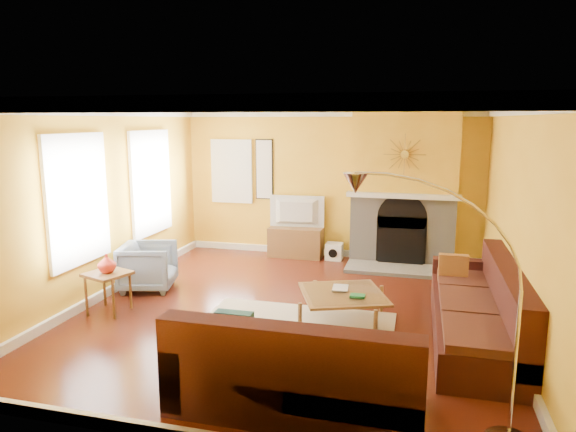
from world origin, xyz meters
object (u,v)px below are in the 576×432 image
(sectional_sofa, at_px, (370,308))
(arc_lamp, at_px, (439,312))
(armchair, at_px, (148,266))
(side_table, at_px, (109,292))
(coffee_table, at_px, (343,307))
(media_console, at_px, (296,242))

(sectional_sofa, xyz_separation_m, arc_lamp, (0.66, -1.57, 0.61))
(sectional_sofa, height_order, armchair, sectional_sofa)
(arc_lamp, bearing_deg, side_table, 157.08)
(armchair, height_order, side_table, armchair)
(coffee_table, distance_m, armchair, 3.09)
(side_table, bearing_deg, coffee_table, 8.19)
(sectional_sofa, xyz_separation_m, coffee_table, (-0.40, 0.61, -0.25))
(media_console, distance_m, armchair, 2.95)
(sectional_sofa, xyz_separation_m, side_table, (-3.46, 0.17, -0.17))
(media_console, bearing_deg, arc_lamp, -65.12)
(coffee_table, distance_m, media_console, 3.23)
(coffee_table, bearing_deg, media_console, 114.09)
(sectional_sofa, relative_size, coffee_table, 3.79)
(armchair, relative_size, side_table, 1.41)
(armchair, distance_m, arc_lamp, 4.97)
(side_table, bearing_deg, armchair, 88.45)
(side_table, bearing_deg, arc_lamp, -22.92)
(media_console, xyz_separation_m, arc_lamp, (2.38, -5.13, 0.79))
(sectional_sofa, distance_m, side_table, 3.47)
(coffee_table, distance_m, arc_lamp, 2.58)
(sectional_sofa, relative_size, side_table, 6.89)
(coffee_table, bearing_deg, arc_lamp, -64.06)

